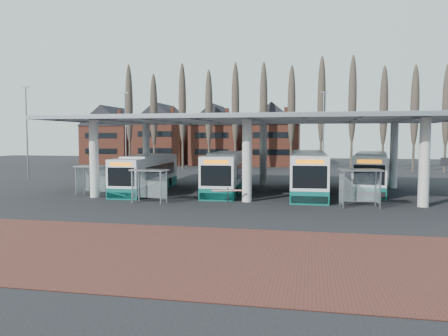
% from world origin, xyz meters
% --- Properties ---
extents(ground, '(140.00, 140.00, 0.00)m').
position_xyz_m(ground, '(0.00, 0.00, 0.00)').
color(ground, black).
rests_on(ground, ground).
extents(brick_strip, '(70.00, 10.00, 0.03)m').
position_xyz_m(brick_strip, '(0.00, -12.00, 0.01)').
color(brick_strip, '#512720').
rests_on(brick_strip, ground).
extents(station_canopy, '(32.00, 16.00, 6.34)m').
position_xyz_m(station_canopy, '(0.00, 8.00, 5.68)').
color(station_canopy, silver).
rests_on(station_canopy, ground).
extents(poplar_row, '(45.10, 1.10, 14.50)m').
position_xyz_m(poplar_row, '(0.00, 33.00, 8.78)').
color(poplar_row, '#473D33').
rests_on(poplar_row, ground).
extents(townhouse_row, '(36.80, 10.30, 12.25)m').
position_xyz_m(townhouse_row, '(-15.75, 44.00, 5.94)').
color(townhouse_row, brown).
rests_on(townhouse_row, ground).
extents(lamp_post_a, '(0.80, 0.16, 10.17)m').
position_xyz_m(lamp_post_a, '(-18.00, 22.00, 5.34)').
color(lamp_post_a, slate).
rests_on(lamp_post_a, ground).
extents(lamp_post_b, '(0.80, 0.16, 10.17)m').
position_xyz_m(lamp_post_b, '(6.00, 26.00, 5.34)').
color(lamp_post_b, slate).
rests_on(lamp_post_b, ground).
extents(lamp_post_d, '(0.80, 0.16, 10.17)m').
position_xyz_m(lamp_post_d, '(-26.00, 14.00, 5.34)').
color(lamp_post_d, slate).
rests_on(lamp_post_d, ground).
extents(bus_0, '(2.82, 11.34, 3.13)m').
position_xyz_m(bus_0, '(-9.54, 7.19, 1.48)').
color(bus_0, silver).
rests_on(bus_0, ground).
extents(bus_1, '(3.24, 12.29, 3.38)m').
position_xyz_m(bus_1, '(-2.57, 8.37, 1.59)').
color(bus_1, silver).
rests_on(bus_1, ground).
extents(bus_2, '(3.03, 12.72, 3.52)m').
position_xyz_m(bus_2, '(4.31, 8.09, 1.66)').
color(bus_2, silver).
rests_on(bus_2, ground).
extents(bus_3, '(4.36, 12.31, 3.35)m').
position_xyz_m(bus_3, '(9.77, 11.44, 1.58)').
color(bus_3, silver).
rests_on(bus_3, ground).
extents(shelter_0, '(2.75, 1.73, 2.38)m').
position_xyz_m(shelter_0, '(-12.77, 3.56, 1.73)').
color(shelter_0, gray).
rests_on(shelter_0, ground).
extents(shelter_1, '(2.69, 1.53, 2.40)m').
position_xyz_m(shelter_1, '(-6.75, 0.73, 1.74)').
color(shelter_1, gray).
rests_on(shelter_1, ground).
extents(shelter_2, '(2.92, 1.72, 2.57)m').
position_xyz_m(shelter_2, '(7.74, 1.46, 1.87)').
color(shelter_2, gray).
rests_on(shelter_2, ground).
extents(barrier, '(2.08, 0.85, 1.07)m').
position_xyz_m(barrier, '(-1.29, 1.55, 0.83)').
color(barrier, black).
rests_on(barrier, ground).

